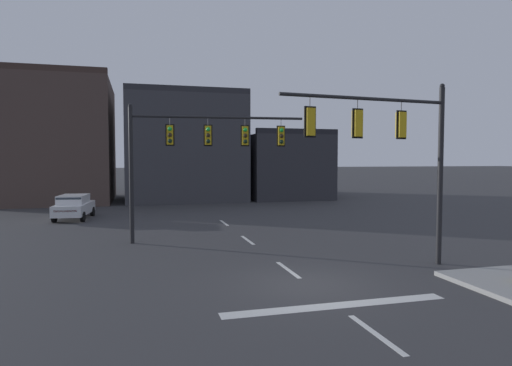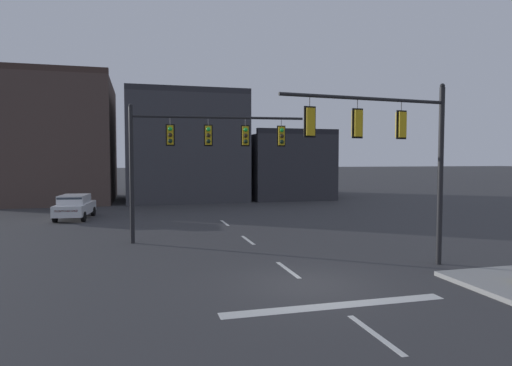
% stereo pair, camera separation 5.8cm
% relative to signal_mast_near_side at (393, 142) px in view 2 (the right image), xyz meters
% --- Properties ---
extents(ground_plane, '(400.00, 400.00, 0.00)m').
position_rel_signal_mast_near_side_xyz_m(ground_plane, '(-3.64, -1.19, -4.56)').
color(ground_plane, '#353538').
extents(stop_bar_paint, '(6.40, 0.50, 0.01)m').
position_rel_signal_mast_near_side_xyz_m(stop_bar_paint, '(-3.64, -3.19, -4.56)').
color(stop_bar_paint, silver).
rests_on(stop_bar_paint, ground).
extents(lane_centreline, '(0.16, 26.40, 0.01)m').
position_rel_signal_mast_near_side_xyz_m(lane_centreline, '(-3.64, 0.81, -4.56)').
color(lane_centreline, silver).
rests_on(lane_centreline, ground).
extents(signal_mast_near_side, '(6.61, 0.75, 6.73)m').
position_rel_signal_mast_near_side_xyz_m(signal_mast_near_side, '(0.00, 0.00, 0.00)').
color(signal_mast_near_side, black).
rests_on(signal_mast_near_side, ground).
extents(signal_mast_far_side, '(8.28, 0.95, 6.51)m').
position_rel_signal_mast_near_side_xyz_m(signal_mast_far_side, '(-6.15, 7.15, 0.04)').
color(signal_mast_far_side, black).
rests_on(signal_mast_far_side, ground).
extents(car_lot_nearside, '(2.28, 4.59, 1.61)m').
position_rel_signal_mast_near_side_xyz_m(car_lot_nearside, '(-12.84, 17.09, -3.70)').
color(car_lot_nearside, silver).
rests_on(car_lot_nearside, ground).
extents(building_row, '(30.33, 13.57, 11.48)m').
position_rel_signal_mast_near_side_xyz_m(building_row, '(-6.98, 30.53, 0.20)').
color(building_row, '#473833').
rests_on(building_row, ground).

